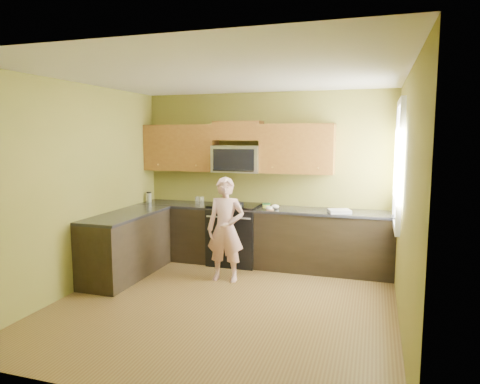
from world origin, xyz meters
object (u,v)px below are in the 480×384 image
at_px(butter_tub, 266,208).
at_px(woman, 226,229).
at_px(stove, 235,234).
at_px(microwave, 237,172).
at_px(frying_pan, 235,206).
at_px(travel_mug, 149,202).

bearing_deg(butter_tub, woman, -113.90).
bearing_deg(woman, stove, 96.84).
bearing_deg(butter_tub, microwave, 167.66).
xyz_separation_m(woman, butter_tub, (0.37, 0.84, 0.19)).
bearing_deg(frying_pan, stove, 107.17).
bearing_deg(microwave, butter_tub, -12.34).
bearing_deg(microwave, stove, -90.00).
xyz_separation_m(butter_tub, travel_mug, (-2.00, -0.05, 0.00)).
bearing_deg(woman, butter_tub, 63.84).
distance_m(microwave, woman, 1.20).
distance_m(stove, microwave, 0.98).
xyz_separation_m(stove, butter_tub, (0.50, 0.01, 0.45)).
xyz_separation_m(stove, woman, (0.13, -0.83, 0.25)).
bearing_deg(stove, microwave, 90.00).
xyz_separation_m(microwave, butter_tub, (0.50, -0.11, -0.53)).
bearing_deg(stove, travel_mug, -178.69).
relative_size(stove, microwave, 1.25).
bearing_deg(travel_mug, microwave, 6.06).
distance_m(frying_pan, travel_mug, 1.56).
relative_size(butter_tub, travel_mug, 0.72).
height_order(microwave, butter_tub, microwave).
bearing_deg(stove, frying_pan, -70.84).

